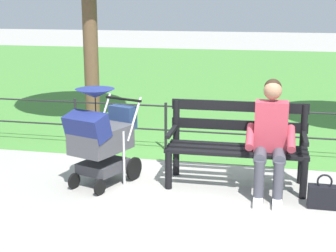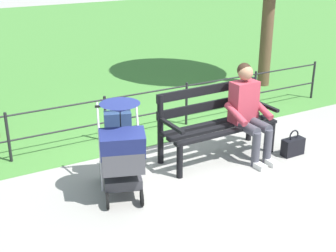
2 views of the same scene
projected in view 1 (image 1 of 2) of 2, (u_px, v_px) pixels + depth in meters
ground_plane at (199, 184)px, 5.94m from camera, size 60.00×60.00×0.00m
grass_lawn at (248, 77)px, 14.28m from camera, size 40.00×16.00×0.01m
park_bench at (237, 141)px, 5.84m from camera, size 1.61×0.63×0.96m
person_on_bench at (271, 135)px, 5.51m from camera, size 0.54×0.74×1.28m
stroller at (101, 136)px, 5.79m from camera, size 0.75×0.99×1.15m
handbag at (324, 196)px, 5.24m from camera, size 0.32×0.14×0.37m
park_fence at (214, 125)px, 7.05m from camera, size 6.91×0.04×0.70m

